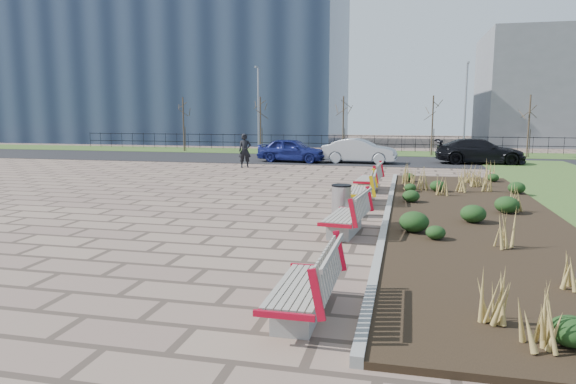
% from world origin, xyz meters
% --- Properties ---
extents(ground, '(120.00, 120.00, 0.00)m').
position_xyz_m(ground, '(0.00, 0.00, 0.00)').
color(ground, '#7A6353').
rests_on(ground, ground).
extents(planting_bed, '(4.50, 18.00, 0.10)m').
position_xyz_m(planting_bed, '(6.25, 5.00, 0.05)').
color(planting_bed, black).
rests_on(planting_bed, ground).
extents(planting_curb, '(0.16, 18.00, 0.15)m').
position_xyz_m(planting_curb, '(3.92, 5.00, 0.07)').
color(planting_curb, gray).
rests_on(planting_curb, ground).
extents(grass_verge_far, '(80.00, 5.00, 0.04)m').
position_xyz_m(grass_verge_far, '(0.00, 28.00, 0.02)').
color(grass_verge_far, '#33511E').
rests_on(grass_verge_far, ground).
extents(road, '(80.00, 7.00, 0.02)m').
position_xyz_m(road, '(0.00, 22.00, 0.01)').
color(road, black).
rests_on(road, ground).
extents(bench_a, '(0.91, 2.11, 1.00)m').
position_xyz_m(bench_a, '(3.00, -2.64, 0.50)').
color(bench_a, '#B20B24').
rests_on(bench_a, ground).
extents(bench_b, '(1.11, 2.18, 1.00)m').
position_xyz_m(bench_b, '(3.00, 2.55, 0.50)').
color(bench_b, '#AB0B1F').
rests_on(bench_b, ground).
extents(bench_c, '(0.96, 2.13, 1.00)m').
position_xyz_m(bench_c, '(3.00, 6.76, 0.50)').
color(bench_c, yellow).
rests_on(bench_c, ground).
extents(bench_d, '(1.02, 2.15, 1.00)m').
position_xyz_m(bench_d, '(3.00, 9.78, 0.50)').
color(bench_d, '#B30B1D').
rests_on(bench_d, ground).
extents(litter_bin, '(0.55, 0.55, 0.87)m').
position_xyz_m(litter_bin, '(2.65, 4.69, 0.44)').
color(litter_bin, '#B2B2B7').
rests_on(litter_bin, ground).
extents(pedestrian, '(0.77, 0.65, 1.80)m').
position_xyz_m(pedestrian, '(-3.98, 16.49, 0.90)').
color(pedestrian, black).
rests_on(pedestrian, ground).
extents(car_blue, '(4.24, 2.11, 1.39)m').
position_xyz_m(car_blue, '(-2.21, 20.09, 0.71)').
color(car_blue, navy).
rests_on(car_blue, road).
extents(car_silver, '(4.32, 1.75, 1.39)m').
position_xyz_m(car_silver, '(1.73, 20.29, 0.72)').
color(car_silver, '#A6A9AE').
rests_on(car_silver, road).
extents(car_black, '(4.99, 2.20, 1.43)m').
position_xyz_m(car_black, '(8.43, 21.37, 0.73)').
color(car_black, black).
rests_on(car_black, road).
extents(tree_a, '(1.40, 1.40, 4.00)m').
position_xyz_m(tree_a, '(-12.00, 26.50, 2.04)').
color(tree_a, '#4C3D2D').
rests_on(tree_a, grass_verge_far).
extents(tree_b, '(1.40, 1.40, 4.00)m').
position_xyz_m(tree_b, '(-6.00, 26.50, 2.04)').
color(tree_b, '#4C3D2D').
rests_on(tree_b, grass_verge_far).
extents(tree_c, '(1.40, 1.40, 4.00)m').
position_xyz_m(tree_c, '(0.00, 26.50, 2.04)').
color(tree_c, '#4C3D2D').
rests_on(tree_c, grass_verge_far).
extents(tree_d, '(1.40, 1.40, 4.00)m').
position_xyz_m(tree_d, '(6.00, 26.50, 2.04)').
color(tree_d, '#4C3D2D').
rests_on(tree_d, grass_verge_far).
extents(tree_e, '(1.40, 1.40, 4.00)m').
position_xyz_m(tree_e, '(12.00, 26.50, 2.04)').
color(tree_e, '#4C3D2D').
rests_on(tree_e, grass_verge_far).
extents(lamp_west, '(0.24, 0.60, 6.00)m').
position_xyz_m(lamp_west, '(-6.00, 26.00, 3.04)').
color(lamp_west, gray).
rests_on(lamp_west, grass_verge_far).
extents(lamp_east, '(0.24, 0.60, 6.00)m').
position_xyz_m(lamp_east, '(8.00, 26.00, 3.04)').
color(lamp_east, gray).
rests_on(lamp_east, grass_verge_far).
extents(railing_fence, '(44.00, 0.10, 1.20)m').
position_xyz_m(railing_fence, '(0.00, 29.50, 0.64)').
color(railing_fence, black).
rests_on(railing_fence, grass_verge_far).
extents(building_glass, '(40.00, 14.00, 15.00)m').
position_xyz_m(building_glass, '(-22.00, 40.00, 7.50)').
color(building_glass, '#192338').
rests_on(building_glass, ground).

